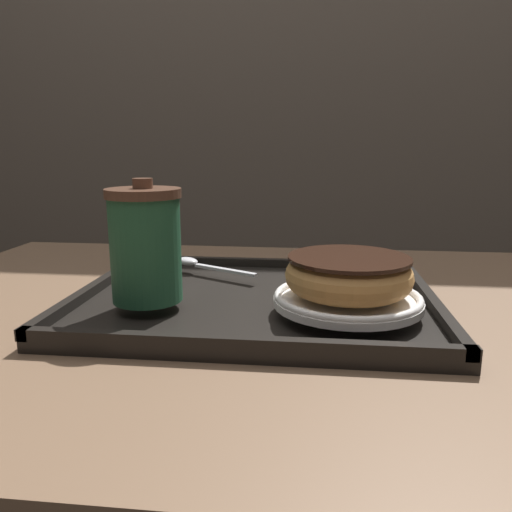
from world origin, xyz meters
name	(u,v)px	position (x,y,z in m)	size (l,w,h in m)	color
wall_behind	(295,63)	(0.00, 1.10, 1.20)	(8.00, 0.05, 2.40)	brown
cafe_table	(258,423)	(0.00, 0.00, 0.59)	(1.01, 0.72, 0.75)	brown
serving_tray	(256,301)	(0.00, -0.01, 0.76)	(0.42, 0.33, 0.02)	black
coffee_cup_front	(146,245)	(-0.12, -0.07, 0.84)	(0.08, 0.08, 0.14)	#235638
plate_with_chocolate_donut	(347,299)	(0.10, -0.06, 0.78)	(0.16, 0.16, 0.01)	white
donut_chocolate_glazed	(348,274)	(0.10, -0.06, 0.81)	(0.14, 0.14, 0.04)	tan
spoon	(197,263)	(-0.10, 0.09, 0.78)	(0.13, 0.08, 0.01)	silver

